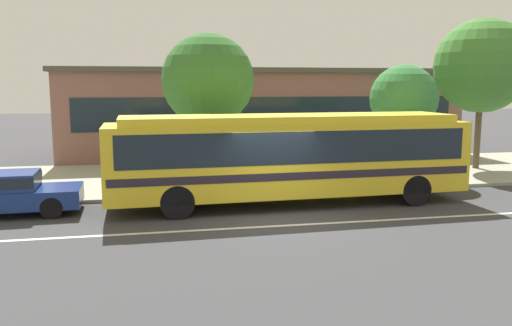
# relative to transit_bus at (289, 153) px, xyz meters

# --- Properties ---
(ground_plane) EXTENTS (120.00, 120.00, 0.00)m
(ground_plane) POSITION_rel_transit_bus_xyz_m (-0.83, -1.73, -1.69)
(ground_plane) COLOR #39393D
(sidewalk_slab) EXTENTS (60.00, 8.00, 0.12)m
(sidewalk_slab) POSITION_rel_transit_bus_xyz_m (-0.83, 5.35, -1.63)
(sidewalk_slab) COLOR #9C9C89
(sidewalk_slab) RESTS_ON ground_plane
(lane_stripe_center) EXTENTS (56.00, 0.16, 0.01)m
(lane_stripe_center) POSITION_rel_transit_bus_xyz_m (-0.83, -2.53, -1.69)
(lane_stripe_center) COLOR silver
(lane_stripe_center) RESTS_ON ground_plane
(transit_bus) EXTENTS (11.60, 2.82, 2.91)m
(transit_bus) POSITION_rel_transit_bus_xyz_m (0.00, 0.00, 0.00)
(transit_bus) COLOR gold
(transit_bus) RESTS_ON ground_plane
(pedestrian_waiting_near_sign) EXTENTS (0.47, 0.47, 1.69)m
(pedestrian_waiting_near_sign) POSITION_rel_transit_bus_xyz_m (4.77, 3.41, -0.59)
(pedestrian_waiting_near_sign) COLOR #3C3C41
(pedestrian_waiting_near_sign) RESTS_ON sidewalk_slab
(pedestrian_walking_along_curb) EXTENTS (0.46, 0.46, 1.63)m
(pedestrian_walking_along_curb) POSITION_rel_transit_bus_xyz_m (-2.16, 2.19, -0.62)
(pedestrian_walking_along_curb) COLOR #685D52
(pedestrian_walking_along_curb) RESTS_ON sidewalk_slab
(street_tree_near_stop) EXTENTS (3.52, 3.52, 5.68)m
(street_tree_near_stop) POSITION_rel_transit_bus_xyz_m (-2.17, 3.94, 2.33)
(street_tree_near_stop) COLOR brown
(street_tree_near_stop) RESTS_ON sidewalk_slab
(street_tree_mid_block) EXTENTS (2.75, 2.75, 4.55)m
(street_tree_mid_block) POSITION_rel_transit_bus_xyz_m (5.75, 3.60, 1.59)
(street_tree_mid_block) COLOR brown
(street_tree_mid_block) RESTS_ON sidewalk_slab
(street_tree_far_end) EXTENTS (4.13, 4.13, 6.63)m
(street_tree_far_end) POSITION_rel_transit_bus_xyz_m (10.05, 4.81, 2.98)
(street_tree_far_end) COLOR brown
(street_tree_far_end) RESTS_ON sidewalk_slab
(station_building) EXTENTS (21.31, 7.98, 4.70)m
(station_building) POSITION_rel_transit_bus_xyz_m (1.62, 13.03, 0.66)
(station_building) COLOR brown
(station_building) RESTS_ON ground_plane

